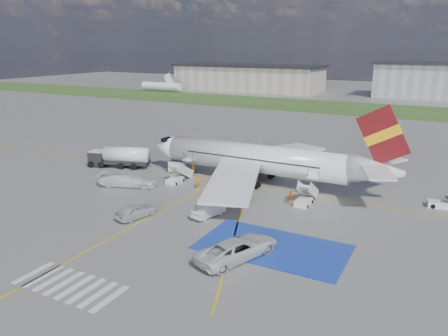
% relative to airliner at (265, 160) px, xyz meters
% --- Properties ---
extents(ground, '(400.00, 400.00, 0.00)m').
position_rel_airliner_xyz_m(ground, '(-1.51, -14.00, -3.39)').
color(ground, '#60605E').
rests_on(ground, ground).
extents(grass_strip, '(400.00, 30.00, 0.01)m').
position_rel_airliner_xyz_m(grass_strip, '(-1.51, 81.00, -3.39)').
color(grass_strip, '#2D4C1E').
rests_on(grass_strip, ground).
extents(taxiway_line_main, '(120.00, 0.20, 0.01)m').
position_rel_airliner_xyz_m(taxiway_line_main, '(-1.51, -2.00, -3.39)').
color(taxiway_line_main, gold).
rests_on(taxiway_line_main, ground).
extents(taxiway_line_cross, '(0.20, 60.00, 0.01)m').
position_rel_airliner_xyz_m(taxiway_line_cross, '(-6.51, -24.00, -3.39)').
color(taxiway_line_cross, gold).
rests_on(taxiway_line_cross, ground).
extents(taxiway_line_diag, '(20.71, 56.45, 0.01)m').
position_rel_airliner_xyz_m(taxiway_line_diag, '(-1.51, -2.00, -3.39)').
color(taxiway_line_diag, gold).
rests_on(taxiway_line_diag, ground).
extents(staging_box, '(14.00, 8.00, 0.01)m').
position_rel_airliner_xyz_m(staging_box, '(8.49, -18.00, -3.39)').
color(staging_box, '#1A379E').
rests_on(staging_box, ground).
extents(crosswalk, '(9.00, 4.00, 0.01)m').
position_rel_airliner_xyz_m(crosswalk, '(-3.31, -32.00, -3.39)').
color(crosswalk, silver).
rests_on(crosswalk, ground).
extents(terminal_west, '(60.00, 22.00, 10.00)m').
position_rel_airliner_xyz_m(terminal_west, '(-56.51, 116.00, 1.61)').
color(terminal_west, gray).
rests_on(terminal_west, ground).
extents(terminal_centre, '(48.00, 18.00, 12.00)m').
position_rel_airliner_xyz_m(terminal_centre, '(18.49, 121.00, 2.61)').
color(terminal_centre, gray).
rests_on(terminal_centre, ground).
extents(airliner, '(36.81, 32.95, 11.92)m').
position_rel_airliner_xyz_m(airliner, '(0.00, 0.00, 0.00)').
color(airliner, silver).
rests_on(airliner, ground).
extents(airstairs_fwd, '(1.90, 5.20, 3.60)m').
position_rel_airliner_xyz_m(airstairs_fwd, '(-11.01, -5.30, -2.77)').
color(airstairs_fwd, silver).
rests_on(airstairs_fwd, ground).
extents(airstairs_aft, '(1.90, 5.20, 3.60)m').
position_rel_airliner_xyz_m(airstairs_aft, '(7.49, -5.30, -2.77)').
color(airstairs_aft, silver).
rests_on(airstairs_aft, ground).
extents(fuel_tanker, '(9.82, 5.25, 3.25)m').
position_rel_airliner_xyz_m(fuel_tanker, '(-23.27, -2.96, -2.03)').
color(fuel_tanker, black).
rests_on(fuel_tanker, ground).
extents(gpu_cart, '(2.41, 1.72, 1.87)m').
position_rel_airliner_xyz_m(gpu_cart, '(-13.65, -1.24, -2.55)').
color(gpu_cart, silver).
rests_on(gpu_cart, ground).
extents(belt_loader, '(4.77, 2.33, 1.38)m').
position_rel_airliner_xyz_m(belt_loader, '(22.81, 1.28, -3.05)').
color(belt_loader, silver).
rests_on(belt_loader, ground).
extents(car_silver_a, '(3.09, 5.09, 1.62)m').
position_rel_airliner_xyz_m(car_silver_a, '(-7.62, -18.29, -2.58)').
color(car_silver_a, '#B3B6BB').
rests_on(car_silver_a, ground).
extents(car_silver_b, '(2.49, 4.60, 1.44)m').
position_rel_airliner_xyz_m(car_silver_b, '(-0.75, -14.20, -2.67)').
color(car_silver_b, '#ACAFB3').
rests_on(car_silver_b, ground).
extents(van_white_a, '(5.03, 7.13, 2.44)m').
position_rel_airliner_xyz_m(van_white_a, '(6.50, -21.45, -2.17)').
color(van_white_a, silver).
rests_on(van_white_a, ground).
extents(van_white_b, '(6.43, 4.34, 2.34)m').
position_rel_airliner_xyz_m(van_white_b, '(-15.78, -9.96, -2.22)').
color(van_white_b, silver).
rests_on(van_white_b, ground).
extents(crew_fwd, '(0.71, 0.68, 1.65)m').
position_rel_airliner_xyz_m(crew_fwd, '(-7.05, -6.08, -2.57)').
color(crew_fwd, orange).
rests_on(crew_fwd, ground).
extents(crew_nose, '(0.84, 0.97, 1.69)m').
position_rel_airliner_xyz_m(crew_nose, '(-10.69, -1.69, -2.55)').
color(crew_nose, orange).
rests_on(crew_nose, ground).
extents(crew_aft, '(0.91, 1.03, 1.67)m').
position_rel_airliner_xyz_m(crew_aft, '(5.95, -5.97, -2.56)').
color(crew_aft, orange).
rests_on(crew_aft, ground).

